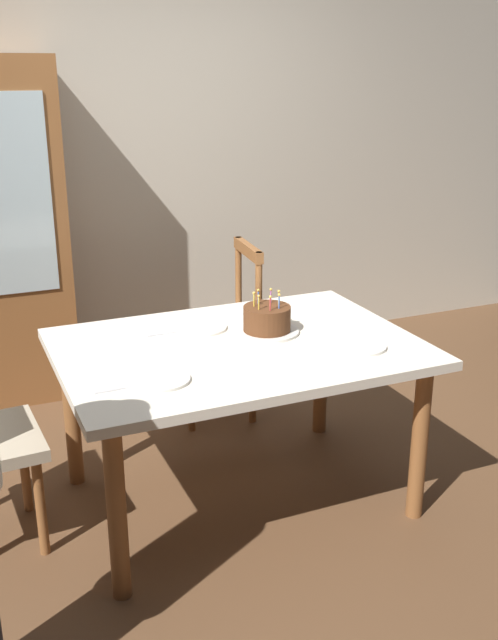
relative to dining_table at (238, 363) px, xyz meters
name	(u,v)px	position (x,y,z in m)	size (l,w,h in m)	color
ground	(239,497)	(0.00, 0.00, -0.65)	(6.40, 6.40, 0.00)	brown
back_wall	(121,159)	(0.00, 1.85, 0.65)	(6.40, 0.10, 2.60)	beige
dining_table	(238,363)	(0.00, 0.00, 0.00)	(1.48, 1.05, 0.74)	silver
birthday_cake	(267,321)	(0.17, 0.08, 0.14)	(0.28, 0.28, 0.19)	silver
plate_near_celebrant	(161,379)	(-0.41, -0.24, 0.09)	(0.22, 0.22, 0.01)	white
plate_far_side	(202,328)	(-0.07, 0.24, 0.09)	(0.22, 0.22, 0.01)	white
plate_near_guest	(360,346)	(0.45, -0.24, 0.09)	(0.22, 0.22, 0.01)	white
fork_near_celebrant	(119,389)	(-0.57, -0.25, 0.09)	(0.18, 0.02, 0.01)	silver
fork_far_side	(167,333)	(-0.23, 0.24, 0.09)	(0.18, 0.02, 0.01)	silver
chair_spindle_back	(219,335)	(0.24, 0.84, -0.19)	(0.48, 0.48, 0.95)	beige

